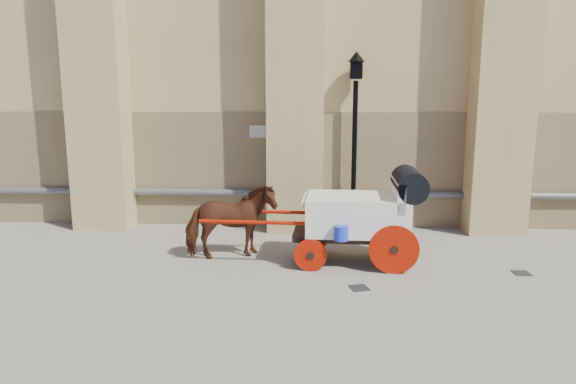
{
  "coord_description": "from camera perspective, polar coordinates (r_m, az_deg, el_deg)",
  "views": [
    {
      "loc": [
        -0.47,
        -9.28,
        3.39
      ],
      "look_at": [
        -1.05,
        1.1,
        1.45
      ],
      "focal_mm": 32.0,
      "sensor_mm": 36.0,
      "label": 1
    }
  ],
  "objects": [
    {
      "name": "ground",
      "position": [
        9.89,
        5.82,
        -9.55
      ],
      "size": [
        90.0,
        90.0,
        0.0
      ],
      "primitive_type": "plane",
      "color": "slate",
      "rests_on": "ground"
    },
    {
      "name": "horse",
      "position": [
        10.9,
        -6.41,
        -3.33
      ],
      "size": [
        2.04,
        1.41,
        1.58
      ],
      "primitive_type": "imported",
      "rotation": [
        0.0,
        0.0,
        1.9
      ],
      "color": "#562816",
      "rests_on": "ground"
    },
    {
      "name": "carriage",
      "position": [
        10.61,
        8.49,
        -2.23
      ],
      "size": [
        4.55,
        1.63,
        1.97
      ],
      "rotation": [
        0.0,
        0.0,
        -0.04
      ],
      "color": "black",
      "rests_on": "ground"
    },
    {
      "name": "street_lamp",
      "position": [
        13.03,
        7.41,
        6.09
      ],
      "size": [
        0.42,
        0.42,
        4.48
      ],
      "color": "black",
      "rests_on": "ground"
    },
    {
      "name": "drain_grate_near",
      "position": [
        9.46,
        7.91,
        -10.51
      ],
      "size": [
        0.4,
        0.4,
        0.01
      ],
      "primitive_type": "cube",
      "rotation": [
        0.0,
        0.0,
        0.28
      ],
      "color": "black",
      "rests_on": "ground"
    },
    {
      "name": "drain_grate_far",
      "position": [
        11.09,
        24.51,
        -8.2
      ],
      "size": [
        0.33,
        0.33,
        0.01
      ],
      "primitive_type": "cube",
      "rotation": [
        0.0,
        0.0,
        0.03
      ],
      "color": "black",
      "rests_on": "ground"
    }
  ]
}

